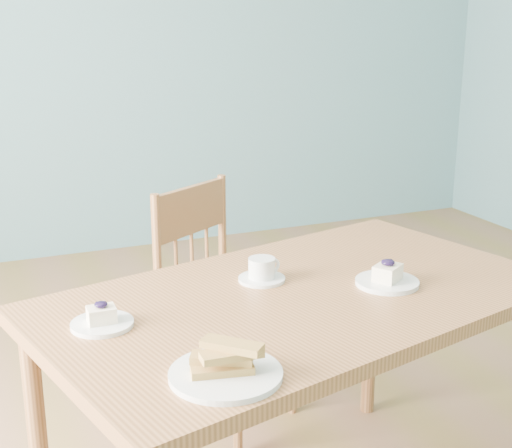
% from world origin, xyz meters
% --- Properties ---
extents(room, '(5.01, 5.01, 2.71)m').
position_xyz_m(room, '(0.00, 0.00, 1.35)').
color(room, brown).
rests_on(room, ground).
extents(dining_table, '(1.42, 1.02, 0.69)m').
position_xyz_m(dining_table, '(-0.04, -0.12, 0.62)').
color(dining_table, '#A2693D').
rests_on(dining_table, ground).
extents(dining_chair, '(0.50, 0.50, 0.82)m').
position_xyz_m(dining_chair, '(-0.03, 0.49, 0.42)').
color(dining_chair, '#A2693D').
rests_on(dining_chair, ground).
extents(cheesecake_plate_near, '(0.16, 0.16, 0.07)m').
position_xyz_m(cheesecake_plate_near, '(0.19, -0.15, 0.70)').
color(cheesecake_plate_near, silver).
rests_on(cheesecake_plate_near, dining_table).
extents(cheesecake_plate_far, '(0.14, 0.14, 0.06)m').
position_xyz_m(cheesecake_plate_far, '(-0.53, -0.12, 0.70)').
color(cheesecake_plate_far, silver).
rests_on(cheesecake_plate_far, dining_table).
extents(coffee_cup, '(0.12, 0.12, 0.06)m').
position_xyz_m(coffee_cup, '(-0.09, 0.00, 0.71)').
color(coffee_cup, silver).
rests_on(coffee_cup, dining_table).
extents(biscotti_plate, '(0.22, 0.22, 0.07)m').
position_xyz_m(biscotti_plate, '(-0.36, -0.45, 0.71)').
color(biscotti_plate, silver).
rests_on(biscotti_plate, dining_table).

